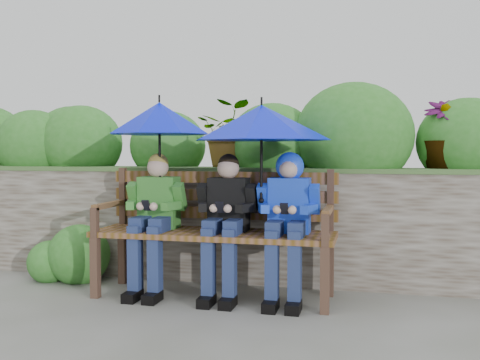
% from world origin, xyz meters
% --- Properties ---
extents(ground, '(60.00, 60.00, 0.00)m').
position_xyz_m(ground, '(0.00, 0.00, 0.00)').
color(ground, '#58594D').
rests_on(ground, ground).
extents(garden_backdrop, '(8.00, 2.88, 1.86)m').
position_xyz_m(garden_backdrop, '(-0.01, 1.56, 0.67)').
color(garden_backdrop, brown).
rests_on(garden_backdrop, ground).
extents(park_bench, '(1.95, 0.57, 1.03)m').
position_xyz_m(park_bench, '(-0.23, 0.20, 0.59)').
color(park_bench, '#452E23').
rests_on(park_bench, ground).
extents(boy_left, '(0.48, 0.55, 1.16)m').
position_xyz_m(boy_left, '(-0.73, 0.11, 0.66)').
color(boy_left, '#28781D').
rests_on(boy_left, ground).
extents(boy_middle, '(0.48, 0.55, 1.16)m').
position_xyz_m(boy_middle, '(-0.12, 0.11, 0.66)').
color(boy_middle, black).
rests_on(boy_middle, ground).
extents(boy_right, '(0.48, 0.59, 1.17)m').
position_xyz_m(boy_right, '(0.38, 0.12, 0.71)').
color(boy_right, '#0A28CC').
rests_on(boy_right, ground).
extents(umbrella_left, '(0.84, 0.84, 0.89)m').
position_xyz_m(umbrella_left, '(-0.70, 0.16, 1.45)').
color(umbrella_left, '#0011D3').
rests_on(umbrella_left, ground).
extents(umbrella_right, '(1.07, 1.07, 0.83)m').
position_xyz_m(umbrella_right, '(0.17, 0.10, 1.40)').
color(umbrella_right, '#0011D3').
rests_on(umbrella_right, ground).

